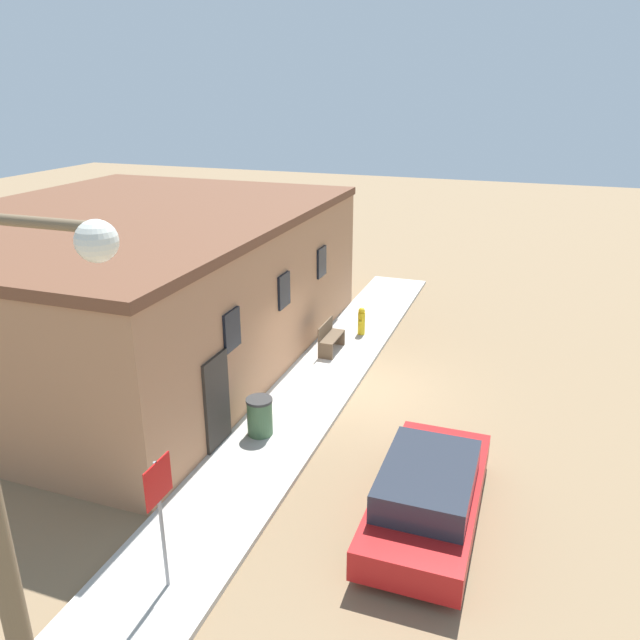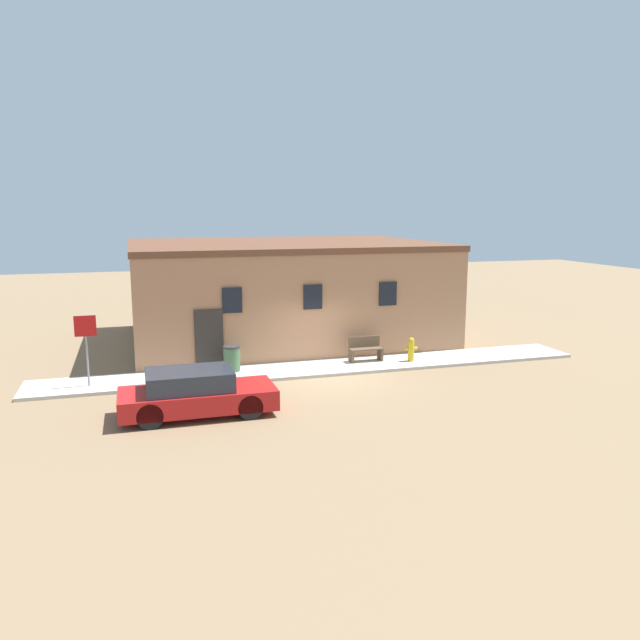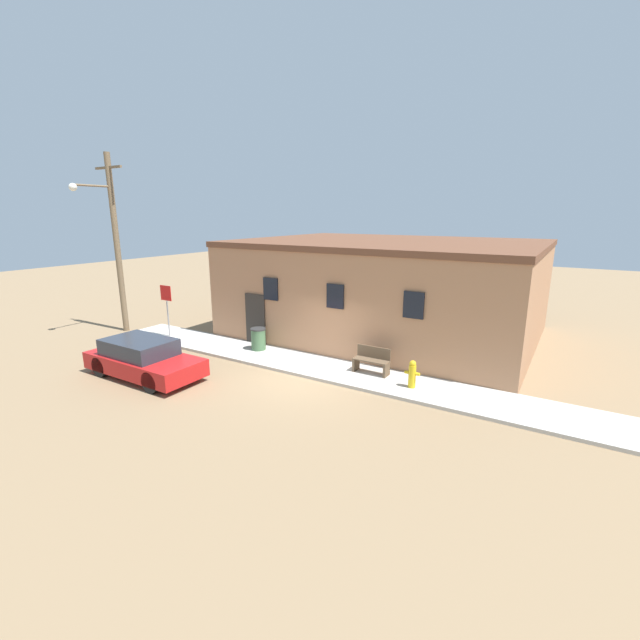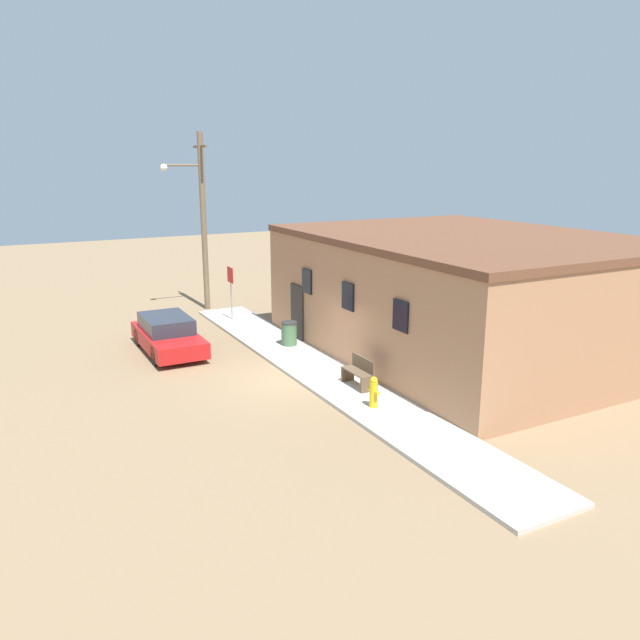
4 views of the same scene
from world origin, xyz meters
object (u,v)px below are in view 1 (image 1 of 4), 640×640
object	(u,v)px
bench	(330,338)
trash_bin	(260,416)
parked_car	(428,493)
stop_sign	(160,501)
fire_hydrant	(361,321)

from	to	relation	value
bench	trash_bin	distance (m)	4.96
trash_bin	parked_car	distance (m)	4.42
parked_car	stop_sign	bearing A→B (deg)	130.36
bench	parked_car	bearing A→B (deg)	-148.18
bench	trash_bin	xyz separation A→B (m)	(-4.96, -0.01, 0.02)
fire_hydrant	trash_bin	distance (m)	6.60
stop_sign	bench	xyz separation A→B (m)	(9.63, 0.56, -1.17)
stop_sign	bench	distance (m)	9.72
trash_bin	stop_sign	bearing A→B (deg)	-173.30
trash_bin	fire_hydrant	bearing A→B (deg)	-4.31
trash_bin	parked_car	size ratio (longest dim) A/B	0.21
fire_hydrant	bench	bearing A→B (deg)	162.68
bench	trash_bin	bearing A→B (deg)	-179.91
fire_hydrant	trash_bin	world-z (taller)	fire_hydrant
trash_bin	bench	bearing A→B (deg)	0.09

